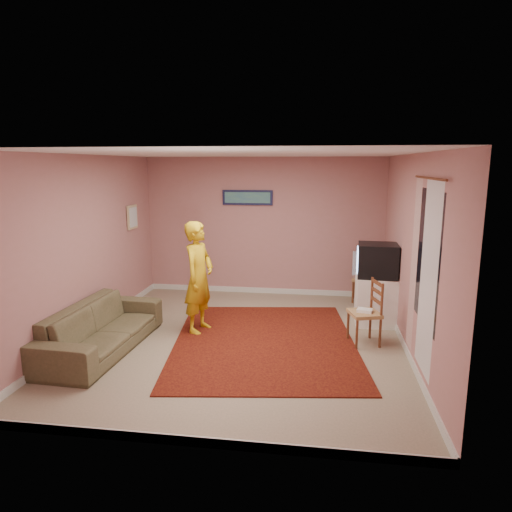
# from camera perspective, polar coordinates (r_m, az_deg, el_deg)

# --- Properties ---
(ground) EXTENTS (5.00, 5.00, 0.00)m
(ground) POSITION_cam_1_polar(r_m,az_deg,el_deg) (6.59, -1.84, -10.56)
(ground) COLOR gray
(ground) RESTS_ON ground
(wall_back) EXTENTS (4.50, 0.02, 2.60)m
(wall_back) POSITION_cam_1_polar(r_m,az_deg,el_deg) (8.66, 0.94, 3.68)
(wall_back) COLOR #AA6F71
(wall_back) RESTS_ON ground
(wall_front) EXTENTS (4.50, 0.02, 2.60)m
(wall_front) POSITION_cam_1_polar(r_m,az_deg,el_deg) (3.85, -8.36, -6.31)
(wall_front) COLOR #AA6F71
(wall_front) RESTS_ON ground
(wall_left) EXTENTS (0.02, 5.00, 2.60)m
(wall_left) POSITION_cam_1_polar(r_m,az_deg,el_deg) (6.97, -20.47, 1.06)
(wall_left) COLOR #AA6F71
(wall_left) RESTS_ON ground
(wall_right) EXTENTS (0.02, 5.00, 2.60)m
(wall_right) POSITION_cam_1_polar(r_m,az_deg,el_deg) (6.24, 18.88, 0.04)
(wall_right) COLOR #AA6F71
(wall_right) RESTS_ON ground
(ceiling) EXTENTS (4.50, 5.00, 0.02)m
(ceiling) POSITION_cam_1_polar(r_m,az_deg,el_deg) (6.11, -1.99, 12.67)
(ceiling) COLOR white
(ceiling) RESTS_ON wall_back
(baseboard_back) EXTENTS (4.50, 0.02, 0.10)m
(baseboard_back) POSITION_cam_1_polar(r_m,az_deg,el_deg) (8.91, 0.91, -4.32)
(baseboard_back) COLOR silver
(baseboard_back) RESTS_ON ground
(baseboard_front) EXTENTS (4.50, 0.02, 0.10)m
(baseboard_front) POSITION_cam_1_polar(r_m,az_deg,el_deg) (4.40, -7.82, -21.96)
(baseboard_front) COLOR silver
(baseboard_front) RESTS_ON ground
(baseboard_left) EXTENTS (0.02, 5.00, 0.10)m
(baseboard_left) POSITION_cam_1_polar(r_m,az_deg,el_deg) (7.28, -19.71, -8.67)
(baseboard_left) COLOR silver
(baseboard_left) RESTS_ON ground
(baseboard_right) EXTENTS (0.02, 5.00, 0.10)m
(baseboard_right) POSITION_cam_1_polar(r_m,az_deg,el_deg) (6.59, 18.08, -10.68)
(baseboard_right) COLOR silver
(baseboard_right) RESTS_ON ground
(window) EXTENTS (0.01, 1.10, 1.50)m
(window) POSITION_cam_1_polar(r_m,az_deg,el_deg) (5.35, 20.67, -0.27)
(window) COLOR black
(window) RESTS_ON wall_right
(curtain_sheer) EXTENTS (0.01, 0.75, 2.10)m
(curtain_sheer) POSITION_cam_1_polar(r_m,az_deg,el_deg) (5.25, 20.71, -2.73)
(curtain_sheer) COLOR silver
(curtain_sheer) RESTS_ON wall_right
(curtain_floral) EXTENTS (0.01, 0.35, 2.10)m
(curtain_floral) POSITION_cam_1_polar(r_m,az_deg,el_deg) (5.91, 19.13, -1.09)
(curtain_floral) COLOR beige
(curtain_floral) RESTS_ON wall_right
(curtain_rod) EXTENTS (0.02, 1.40, 0.02)m
(curtain_rod) POSITION_cam_1_polar(r_m,az_deg,el_deg) (5.25, 20.87, 9.09)
(curtain_rod) COLOR brown
(curtain_rod) RESTS_ON wall_right
(picture_back) EXTENTS (0.95, 0.04, 0.28)m
(picture_back) POSITION_cam_1_polar(r_m,az_deg,el_deg) (8.61, -1.07, 7.32)
(picture_back) COLOR #141639
(picture_back) RESTS_ON wall_back
(picture_left) EXTENTS (0.04, 0.38, 0.42)m
(picture_left) POSITION_cam_1_polar(r_m,az_deg,el_deg) (8.34, -15.19, 4.72)
(picture_left) COLOR tan
(picture_left) RESTS_ON wall_left
(area_rug) EXTENTS (2.88, 3.42, 0.02)m
(area_rug) POSITION_cam_1_polar(r_m,az_deg,el_deg) (6.54, 1.06, -10.66)
(area_rug) COLOR black
(area_rug) RESTS_ON ground
(tv_cabinet) EXTENTS (0.60, 0.55, 0.76)m
(tv_cabinet) POSITION_cam_1_polar(r_m,az_deg,el_deg) (7.38, 14.70, -5.38)
(tv_cabinet) COLOR white
(tv_cabinet) RESTS_ON ground
(crt_tv) EXTENTS (0.63, 0.57, 0.51)m
(crt_tv) POSITION_cam_1_polar(r_m,az_deg,el_deg) (7.22, 14.90, -0.52)
(crt_tv) COLOR black
(crt_tv) RESTS_ON tv_cabinet
(chair_a) EXTENTS (0.45, 0.43, 0.47)m
(chair_a) POSITION_cam_1_polar(r_m,az_deg,el_deg) (8.48, 13.34, -2.08)
(chair_a) COLOR tan
(chair_a) RESTS_ON ground
(dvd_player) EXTENTS (0.42, 0.35, 0.06)m
(dvd_player) POSITION_cam_1_polar(r_m,az_deg,el_deg) (8.49, 13.32, -2.45)
(dvd_player) COLOR #B7B8BD
(dvd_player) RESTS_ON chair_a
(blue_throw) EXTENTS (0.42, 0.05, 0.44)m
(blue_throw) POSITION_cam_1_polar(r_m,az_deg,el_deg) (8.44, 13.39, -0.96)
(blue_throw) COLOR #7E9CCE
(blue_throw) RESTS_ON chair_a
(chair_b) EXTENTS (0.49, 0.50, 0.49)m
(chair_b) POSITION_cam_1_polar(r_m,az_deg,el_deg) (6.49, 13.46, -6.04)
(chair_b) COLOR tan
(chair_b) RESTS_ON ground
(game_console) EXTENTS (0.23, 0.19, 0.04)m
(game_console) POSITION_cam_1_polar(r_m,az_deg,el_deg) (6.52, 13.43, -6.63)
(game_console) COLOR white
(game_console) RESTS_ON chair_b
(sofa) EXTENTS (0.94, 2.18, 0.63)m
(sofa) POSITION_cam_1_polar(r_m,az_deg,el_deg) (6.52, -18.70, -8.48)
(sofa) COLOR brown
(sofa) RESTS_ON ground
(person) EXTENTS (0.53, 0.68, 1.66)m
(person) POSITION_cam_1_polar(r_m,az_deg,el_deg) (6.77, -7.17, -2.66)
(person) COLOR gold
(person) RESTS_ON ground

